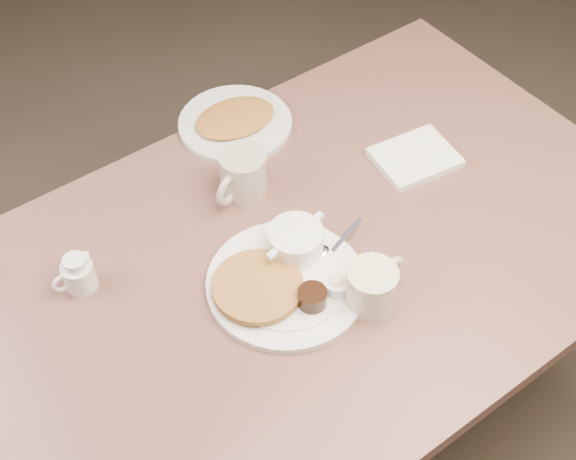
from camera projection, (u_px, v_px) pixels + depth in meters
diner_table at (294, 309)px, 1.66m from camera, size 1.50×0.90×0.75m
main_plate at (285, 274)px, 1.48m from camera, size 0.39×0.35×0.07m
coffee_mug_near at (373, 286)px, 1.43m from camera, size 0.14×0.11×0.09m
napkin at (415, 158)px, 1.71m from camera, size 0.19×0.16×0.02m
coffee_mug_far at (242, 175)px, 1.61m from camera, size 0.15×0.13×0.10m
creamer_left at (78, 274)px, 1.46m from camera, size 0.09×0.08×0.08m
hash_plate at (235, 122)px, 1.77m from camera, size 0.28×0.28×0.04m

